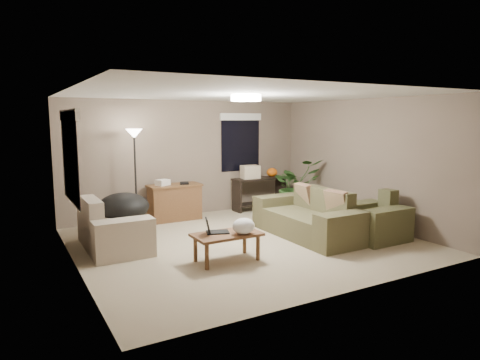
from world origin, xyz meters
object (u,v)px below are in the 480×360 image
main_sofa (309,220)px  houseplant (296,192)px  console_table (259,191)px  armchair (373,222)px  coffee_table (227,237)px  papasan_chair (124,211)px  desk (175,202)px  floor_lamp (134,145)px  cat_scratching_post (358,216)px  loveseat (112,230)px

main_sofa → houseplant: bearing=59.9°
console_table → houseplant: houseplant is taller
armchair → coffee_table: (-2.80, 0.21, 0.06)m
main_sofa → papasan_chair: bearing=151.9°
desk → houseplant: (2.65, -0.64, 0.10)m
main_sofa → papasan_chair: 3.32m
coffee_table → desk: size_ratio=0.91×
main_sofa → armchair: bearing=-39.4°
armchair → desk: bearing=129.5°
floor_lamp → cat_scratching_post: size_ratio=3.82×
armchair → loveseat: bearing=157.9°
cat_scratching_post → main_sofa: bearing=-178.3°
loveseat → floor_lamp: (0.77, 1.26, 1.30)m
armchair → desk: (-2.53, 3.07, 0.08)m
armchair → houseplant: houseplant is taller
coffee_table → houseplant: (2.92, 2.22, 0.12)m
coffee_table → papasan_chair: 2.30m
coffee_table → console_table: bearing=50.7°
loveseat → cat_scratching_post: loveseat is taller
loveseat → armchair: size_ratio=1.60×
main_sofa → armchair: size_ratio=2.20×
armchair → floor_lamp: (-3.37, 2.94, 1.30)m
loveseat → floor_lamp: floor_lamp is taller
armchair → papasan_chair: bearing=149.0°
loveseat → houseplant: (4.26, 0.75, 0.18)m
coffee_table → console_table: console_table is taller
main_sofa → desk: 2.88m
houseplant → papasan_chair: bearing=-177.8°
coffee_table → desk: (0.27, 2.86, 0.02)m
main_sofa → loveseat: (-3.27, 0.97, 0.00)m
main_sofa → houseplant: (0.99, 1.71, 0.18)m
desk → cat_scratching_post: size_ratio=2.20×
loveseat → console_table: (3.71, 1.42, 0.14)m
cat_scratching_post → papasan_chair: bearing=160.0°
coffee_table → armchair: bearing=-4.2°
houseplant → cat_scratching_post: houseplant is taller
desk → console_table: size_ratio=0.85×
papasan_chair → main_sofa: bearing=-28.1°
console_table → loveseat: bearing=-159.1°
console_table → cat_scratching_post: 2.50m
console_table → houseplant: size_ratio=1.07×
armchair → cat_scratching_post: 0.86m
main_sofa → papasan_chair: size_ratio=2.20×
loveseat → desk: loveseat is taller
console_table → papasan_chair: (-3.36, -0.82, 0.03)m
desk → papasan_chair: size_ratio=1.10×
papasan_chair → houseplant: 3.92m
armchair → papasan_chair: 4.43m
coffee_table → loveseat: bearing=132.2°
floor_lamp → houseplant: bearing=-8.4°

